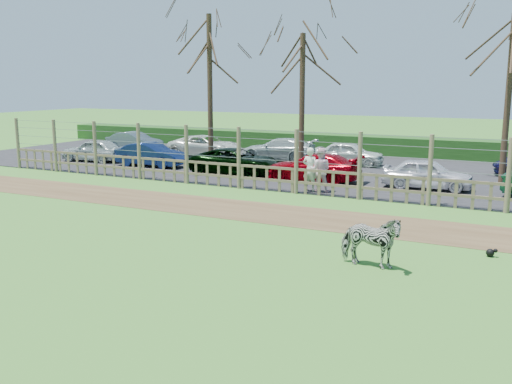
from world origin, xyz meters
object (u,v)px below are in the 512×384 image
at_px(visitor_b, 320,170).
at_px(car_7, 135,142).
at_px(tree_left, 209,54).
at_px(tree_mid, 302,69).
at_px(car_3, 313,167).
at_px(car_9, 279,149).
at_px(zebra, 370,241).
at_px(car_10, 349,153).
at_px(visitor_a, 310,169).
at_px(car_1, 151,155).
at_px(car_8, 206,146).
at_px(car_4, 428,174).
at_px(crow, 491,253).
at_px(car_0, 94,150).
at_px(car_2, 236,161).
at_px(tree_right, 511,58).

bearing_deg(visitor_b, car_7, -38.99).
bearing_deg(car_7, tree_left, -113.95).
distance_m(tree_mid, car_7, 12.87).
xyz_separation_m(car_3, car_9, (-4.11, 5.50, 0.00)).
relative_size(zebra, car_10, 0.43).
xyz_separation_m(tree_mid, zebra, (6.96, -13.04, -4.23)).
xyz_separation_m(visitor_a, car_1, (-9.66, 2.70, -0.26)).
bearing_deg(car_10, car_8, 89.02).
relative_size(tree_left, car_1, 2.16).
xyz_separation_m(visitor_b, car_1, (-10.06, 2.66, -0.26)).
distance_m(visitor_a, car_3, 2.38).
bearing_deg(visitor_a, zebra, 124.98).
bearing_deg(car_4, car_8, 66.94).
bearing_deg(car_7, car_10, -88.39).
xyz_separation_m(tree_left, tree_mid, (4.50, 1.00, -0.75)).
xyz_separation_m(tree_left, car_3, (6.16, -1.71, -4.98)).
relative_size(visitor_a, car_10, 0.49).
xyz_separation_m(crow, car_9, (-11.89, 13.69, 0.53)).
bearing_deg(visitor_b, car_0, -24.08).
xyz_separation_m(car_3, car_4, (4.75, 0.32, 0.00)).
distance_m(car_4, car_8, 14.09).
bearing_deg(visitor_a, tree_mid, -59.06).
distance_m(car_2, car_3, 3.86).
xyz_separation_m(visitor_a, car_9, (-4.82, 7.75, -0.26)).
bearing_deg(car_3, car_2, -91.23).
bearing_deg(zebra, car_0, 60.91).
bearing_deg(crow, visitor_b, 138.14).
relative_size(car_0, car_2, 0.82).
bearing_deg(tree_mid, car_4, -20.47).
height_order(visitor_b, car_10, visitor_b).
height_order(visitor_a, car_0, visitor_a).
relative_size(car_3, car_7, 1.14).
bearing_deg(car_2, visitor_a, -121.18).
bearing_deg(car_9, zebra, 24.86).
bearing_deg(car_1, car_2, -96.30).
xyz_separation_m(tree_mid, car_1, (-7.29, -2.26, -4.23)).
bearing_deg(car_3, tree_right, 113.75).
xyz_separation_m(visitor_a, car_0, (-13.58, 2.86, -0.26)).
bearing_deg(car_1, visitor_b, -107.11).
xyz_separation_m(tree_mid, tree_right, (9.00, 0.50, 0.37)).
height_order(tree_mid, car_1, tree_mid).
height_order(tree_mid, car_8, tree_mid).
relative_size(tree_left, car_9, 1.90).
xyz_separation_m(car_1, car_4, (13.69, -0.13, 0.00)).
relative_size(tree_mid, car_1, 1.87).
relative_size(car_3, car_4, 1.17).
bearing_deg(car_10, crow, -152.87).
distance_m(visitor_a, car_8, 11.79).
bearing_deg(car_4, tree_left, 79.44).
bearing_deg(visitor_b, tree_mid, -73.32).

